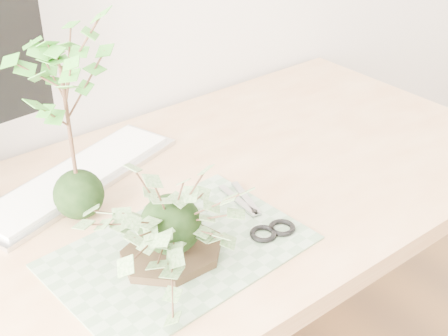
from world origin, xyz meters
The scene contains 7 objects.
desk centered at (-0.09, 1.23, 0.65)m, with size 1.60×0.70×0.74m.
cutting_mat centered at (-0.12, 1.10, 0.74)m, with size 0.41×0.28×0.00m, color #5C7B5B.
stone_dish centered at (-0.14, 1.10, 0.75)m, with size 0.18×0.18×0.01m, color black.
ivy_kokedama centered at (-0.14, 1.10, 0.85)m, with size 0.33×0.33×0.20m.
maple_kokedama centered at (-0.20, 1.30, 1.00)m, with size 0.22×0.22×0.38m.
keyboard centered at (-0.15, 1.41, 0.75)m, with size 0.47×0.26×0.02m.
scissors centered at (0.04, 1.07, 0.75)m, with size 0.09×0.20×0.01m.
Camera 1 is at (-0.58, 0.42, 1.40)m, focal length 50.00 mm.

